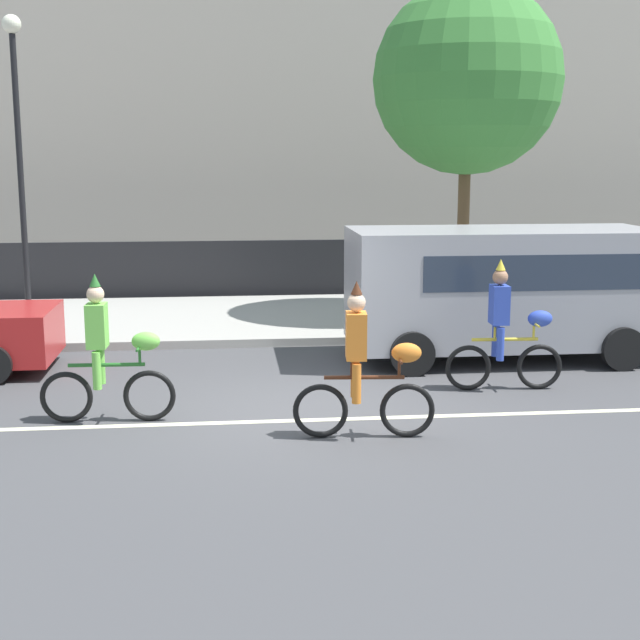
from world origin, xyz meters
The scene contains 11 objects.
ground_plane centered at (0.00, 0.00, 0.00)m, with size 80.00×80.00×0.00m, color #424244.
road_centre_line centered at (0.00, -0.50, 0.00)m, with size 36.00×0.14×0.01m, color beige.
sidewalk_curb centered at (0.00, 6.50, 0.07)m, with size 60.00×5.00×0.15m, color #9E9B93.
fence_line centered at (0.00, 9.40, 0.70)m, with size 40.00×0.08×1.40m, color black.
building_backdrop centered at (-1.98, 18.00, 3.89)m, with size 28.00×8.00×7.77m, color #B2A899.
parade_cyclist_lime centered at (-2.41, -0.28, 0.84)m, with size 1.72×0.50×1.92m.
parade_cyclist_orange centered at (0.74, -1.27, 0.84)m, with size 1.72×0.50×1.92m.
parade_cyclist_cobalt centered at (3.12, 0.73, 0.84)m, with size 1.72×0.50×1.92m.
parked_van_grey centered at (3.72, 2.70, 1.28)m, with size 5.00×2.22×2.18m.
street_lamp_post centered at (-4.87, 6.69, 3.99)m, with size 0.36×0.36×5.86m.
street_tree_near_lamp centered at (3.88, 6.06, 4.83)m, with size 3.73×3.73×6.55m.
Camera 1 is at (-0.89, -11.52, 3.38)m, focal length 50.00 mm.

